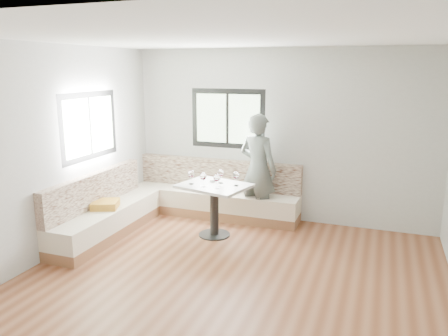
# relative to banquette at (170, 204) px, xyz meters

# --- Properties ---
(room) EXTENTS (5.01, 5.01, 2.81)m
(room) POSITION_rel_banquette_xyz_m (1.51, -1.55, 1.08)
(room) COLOR brown
(room) RESTS_ON ground
(banquette) EXTENTS (2.90, 2.80, 0.95)m
(banquette) POSITION_rel_banquette_xyz_m (0.00, 0.00, 0.00)
(banquette) COLOR brown
(banquette) RESTS_ON ground
(table) EXTENTS (1.12, 0.96, 0.80)m
(table) POSITION_rel_banquette_xyz_m (0.87, -0.24, 0.27)
(table) COLOR black
(table) RESTS_ON ground
(person) EXTENTS (0.75, 0.60, 1.80)m
(person) POSITION_rel_banquette_xyz_m (1.32, 0.53, 0.57)
(person) COLOR #575E58
(person) RESTS_ON ground
(olive_ramekin) EXTENTS (0.09, 0.09, 0.04)m
(olive_ramekin) POSITION_rel_banquette_xyz_m (0.79, -0.10, 0.49)
(olive_ramekin) COLOR white
(olive_ramekin) RESTS_ON table
(wine_glass_a) EXTENTS (0.10, 0.10, 0.21)m
(wine_glass_a) POSITION_rel_banquette_xyz_m (0.55, -0.34, 0.62)
(wine_glass_a) COLOR white
(wine_glass_a) RESTS_ON table
(wine_glass_b) EXTENTS (0.10, 0.10, 0.21)m
(wine_glass_b) POSITION_rel_banquette_xyz_m (0.77, -0.40, 0.62)
(wine_glass_b) COLOR white
(wine_glass_b) RESTS_ON table
(wine_glass_c) EXTENTS (0.10, 0.10, 0.21)m
(wine_glass_c) POSITION_rel_banquette_xyz_m (0.98, -0.42, 0.62)
(wine_glass_c) COLOR white
(wine_glass_c) RESTS_ON table
(wine_glass_d) EXTENTS (0.10, 0.10, 0.21)m
(wine_glass_d) POSITION_rel_banquette_xyz_m (0.93, -0.13, 0.62)
(wine_glass_d) COLOR white
(wine_glass_d) RESTS_ON table
(wine_glass_e) EXTENTS (0.10, 0.10, 0.21)m
(wine_glass_e) POSITION_rel_banquette_xyz_m (1.20, -0.19, 0.62)
(wine_glass_e) COLOR white
(wine_glass_e) RESTS_ON table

